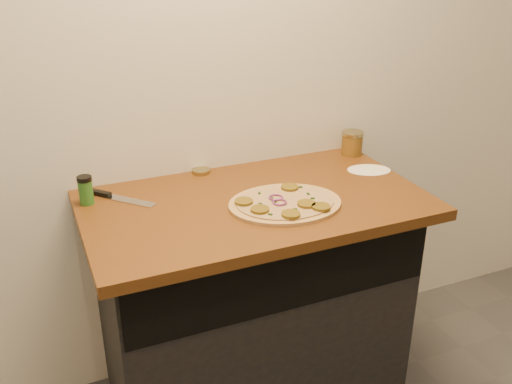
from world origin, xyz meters
name	(u,v)px	position (x,y,z in m)	size (l,w,h in m)	color
cabinet	(252,304)	(0.00, 1.45, 0.43)	(1.10, 0.60, 0.86)	black
countertop	(255,204)	(0.00, 1.42, 0.88)	(1.20, 0.70, 0.04)	#643213
pizza	(285,203)	(0.07, 1.33, 0.91)	(0.43, 0.43, 0.03)	tan
chefs_knife	(112,197)	(-0.46, 1.62, 0.91)	(0.22, 0.23, 0.02)	#B7BAC1
mason_jar_lid	(201,171)	(-0.10, 1.72, 0.91)	(0.07, 0.07, 0.02)	#978B58
salsa_jar	(352,143)	(0.55, 1.67, 0.95)	(0.09, 0.09, 0.10)	#A51B10
spice_shaker	(86,190)	(-0.55, 1.61, 0.95)	(0.05, 0.05, 0.10)	#2A651F
flour_spill	(369,170)	(0.52, 1.49, 0.90)	(0.17, 0.17, 0.00)	white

